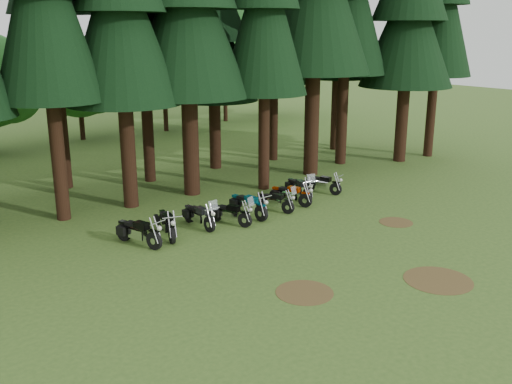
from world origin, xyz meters
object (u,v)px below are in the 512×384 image
motorcycle_3 (230,214)px  motorcycle_4 (248,206)px  motorcycle_0 (138,233)px  motorcycle_6 (290,195)px  motorcycle_1 (167,224)px  motorcycle_8 (322,184)px  motorcycle_2 (199,216)px  motorcycle_5 (275,202)px  motorcycle_7 (299,189)px

motorcycle_3 → motorcycle_4: size_ratio=0.88×
motorcycle_3 → motorcycle_0: bearing=156.0°
motorcycle_0 → motorcycle_6: size_ratio=1.10×
motorcycle_3 → motorcycle_6: bearing=-13.2°
motorcycle_1 → motorcycle_6: motorcycle_1 is taller
motorcycle_6 → motorcycle_8: bearing=-10.0°
motorcycle_0 → motorcycle_4: 5.25m
motorcycle_2 → motorcycle_4: bearing=-4.6°
motorcycle_0 → motorcycle_3: size_ratio=1.10×
motorcycle_6 → motorcycle_2: bearing=158.7°
motorcycle_0 → motorcycle_1: (1.31, 0.16, 0.00)m
motorcycle_3 → motorcycle_8: size_ratio=1.02×
motorcycle_1 → motorcycle_4: 3.94m
motorcycle_8 → motorcycle_5: bearing=175.8°
motorcycle_1 → motorcycle_6: (6.51, 0.16, -0.04)m
motorcycle_5 → motorcycle_8: 3.84m
motorcycle_8 → motorcycle_6: bearing=175.2°
motorcycle_4 → motorcycle_7: motorcycle_7 is taller
motorcycle_5 → motorcycle_3: bearing=166.2°
motorcycle_0 → motorcycle_1: motorcycle_1 is taller
motorcycle_2 → motorcycle_5: (3.79, -0.25, -0.03)m
motorcycle_0 → motorcycle_7: (8.86, 0.86, -0.00)m
motorcycle_1 → motorcycle_4: (3.94, -0.02, -0.00)m
motorcycle_4 → motorcycle_8: motorcycle_4 is taller
motorcycle_3 → motorcycle_8: (6.33, 1.06, -0.02)m
motorcycle_0 → motorcycle_5: size_ratio=1.14×
motorcycle_1 → motorcycle_3: (2.75, -0.37, -0.04)m
motorcycle_5 → motorcycle_2: bearing=157.0°
motorcycle_3 → motorcycle_7: (4.79, 1.06, 0.04)m
motorcycle_0 → motorcycle_2: size_ratio=1.03×
motorcycle_4 → motorcycle_0: bearing=176.9°
motorcycle_2 → motorcycle_8: size_ratio=1.09×
motorcycle_2 → motorcycle_8: (7.54, 0.57, -0.03)m
motorcycle_6 → motorcycle_3: bearing=166.3°
motorcycle_4 → motorcycle_5: bearing=-8.7°
motorcycle_2 → motorcycle_5: 3.80m
motorcycle_0 → motorcycle_3: motorcycle_3 is taller
motorcycle_4 → motorcycle_7: (3.61, 0.71, -0.00)m
motorcycle_7 → motorcycle_2: bearing=-162.0°
motorcycle_7 → motorcycle_0: bearing=-161.8°
motorcycle_2 → motorcycle_3: motorcycle_2 is taller
motorcycle_6 → motorcycle_8: (2.58, 0.53, -0.02)m
motorcycle_2 → motorcycle_7: size_ratio=0.96×
motorcycle_5 → motorcycle_1: bearing=159.5°
motorcycle_1 → motorcycle_2: bearing=22.1°
motorcycle_4 → motorcycle_7: size_ratio=1.03×
motorcycle_5 → motorcycle_8: motorcycle_5 is taller
motorcycle_0 → motorcycle_5: (6.65, 0.04, -0.05)m
motorcycle_0 → motorcycle_1: 1.32m
motorcycle_0 → motorcycle_8: motorcycle_0 is taller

